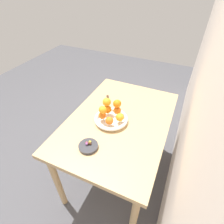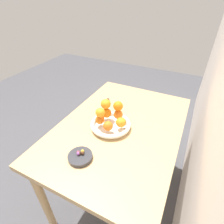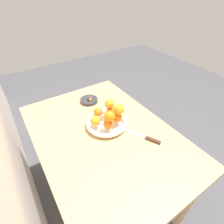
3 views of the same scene
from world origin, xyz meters
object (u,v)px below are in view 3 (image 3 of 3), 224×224
fruit_bowl (106,123)px  orange_0 (117,117)px  candy_dish (89,100)px  orange_6 (109,103)px  candy_ball_4 (90,98)px  orange_5 (109,116)px  knife (143,137)px  orange_3 (95,121)px  candy_ball_1 (89,99)px  candy_ball_2 (90,98)px  orange_4 (108,124)px  dining_table (104,143)px  candy_ball_3 (91,98)px  orange_2 (98,112)px  orange_1 (111,111)px  orange_7 (118,109)px  candy_ball_0 (90,100)px

fruit_bowl → orange_0: size_ratio=4.05×
candy_dish → orange_6: (-0.26, -0.02, 0.12)m
candy_ball_4 → orange_5: bearing=171.1°
orange_6 → knife: size_ratio=0.24×
orange_3 → candy_ball_1: 0.30m
orange_0 → candy_ball_4: bearing=2.4°
candy_ball_2 → candy_dish: bearing=90.0°
candy_ball_4 → orange_4: bearing=170.3°
dining_table → candy_ball_1: 0.36m
knife → orange_3: bearing=43.4°
orange_3 → candy_ball_4: bearing=-20.8°
candy_dish → orange_6: bearing=-176.0°
fruit_bowl → knife: bearing=-148.7°
candy_ball_3 → orange_2: bearing=164.1°
fruit_bowl → orange_1: orange_1 is taller
orange_3 → knife: 0.30m
orange_5 → candy_ball_1: bearing=-6.8°
dining_table → orange_6: size_ratio=18.70×
orange_0 → fruit_bowl: bearing=50.5°
orange_5 → orange_6: orange_5 is taller
candy_ball_1 → orange_6: bearing=-173.8°
fruit_bowl → orange_4: (-0.06, 0.02, 0.05)m
orange_2 → orange_6: (-0.03, -0.07, 0.06)m
candy_ball_1 → candy_ball_4: 0.02m
orange_7 → candy_ball_2: orange_7 is taller
candy_dish → orange_2: (-0.23, 0.05, 0.06)m
dining_table → orange_1: orange_1 is taller
orange_0 → orange_6: size_ratio=1.09×
candy_ball_1 → candy_ball_2: size_ratio=0.92×
dining_table → candy_ball_4: candy_ball_4 is taller
orange_2 → candy_ball_1: orange_2 is taller
dining_table → candy_ball_4: 0.37m
orange_0 → orange_2: (0.11, 0.07, -0.00)m
candy_ball_3 → orange_0: bearing=-179.1°
orange_5 → candy_ball_4: 0.38m
orange_4 → candy_ball_4: (0.36, -0.06, -0.04)m
fruit_bowl → candy_ball_3: size_ratio=15.03×
orange_6 → candy_ball_3: bearing=0.8°
orange_1 → orange_5: orange_5 is taller
orange_6 → candy_ball_4: 0.27m
orange_0 → orange_2: bearing=31.7°
orange_4 → candy_ball_2: 0.37m
orange_6 → candy_ball_2: size_ratio=3.11×
candy_dish → orange_7: (-0.34, -0.03, 0.13)m
candy_ball_1 → dining_table: bearing=168.1°
orange_0 → orange_3: bearing=69.5°
orange_4 → dining_table: bearing=59.3°
orange_2 → candy_ball_3: 0.23m
orange_4 → orange_7: size_ratio=0.93×
orange_3 → candy_ball_0: orange_3 is taller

